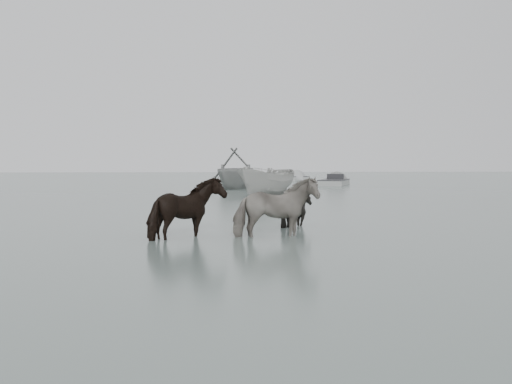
# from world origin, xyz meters

# --- Properties ---
(ground) EXTENTS (140.00, 140.00, 0.00)m
(ground) POSITION_xyz_m (0.00, 0.00, 0.00)
(ground) COLOR #4C5B54
(ground) RESTS_ON ground
(pony_pinto) EXTENTS (2.01, 1.10, 1.62)m
(pony_pinto) POSITION_xyz_m (0.16, -0.60, 0.81)
(pony_pinto) COLOR black
(pony_pinto) RESTS_ON ground
(pony_dark) EXTENTS (1.87, 2.00, 1.61)m
(pony_dark) POSITION_xyz_m (-1.82, -0.65, 0.80)
(pony_dark) COLOR black
(pony_dark) RESTS_ON ground
(pony_black) EXTENTS (1.07, 0.96, 1.12)m
(pony_black) POSITION_xyz_m (0.99, 1.74, 0.56)
(pony_black) COLOR black
(pony_black) RESTS_ON ground
(rowboat_trail) EXTENTS (5.44, 5.89, 2.58)m
(rowboat_trail) POSITION_xyz_m (0.33, 23.06, 1.29)
(rowboat_trail) COLOR gray
(rowboat_trail) RESTS_ON ground
(boat_small) EXTENTS (3.69, 4.17, 1.57)m
(boat_small) POSITION_xyz_m (1.36, 14.00, 0.79)
(boat_small) COLOR #ACACA7
(boat_small) RESTS_ON ground
(skiff_port) EXTENTS (3.38, 5.67, 0.75)m
(skiff_port) POSITION_xyz_m (7.22, 27.77, 0.38)
(skiff_port) COLOR gray
(skiff_port) RESTS_ON ground
(skiff_mid) EXTENTS (2.60, 5.31, 0.75)m
(skiff_mid) POSITION_xyz_m (5.56, 36.78, 0.38)
(skiff_mid) COLOR gray
(skiff_mid) RESTS_ON ground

